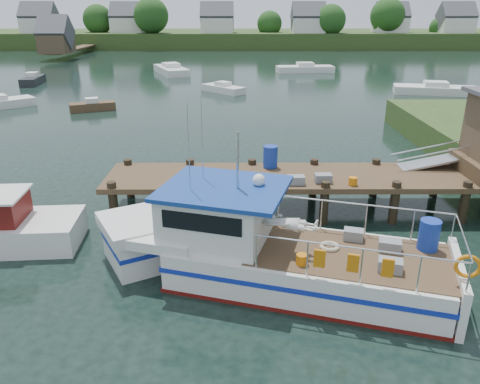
{
  "coord_description": "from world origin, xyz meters",
  "views": [
    {
      "loc": [
        -1.06,
        -16.6,
        7.26
      ],
      "look_at": [
        -1.0,
        -1.5,
        1.3
      ],
      "focal_mm": 35.0,
      "sensor_mm": 36.0,
      "label": 1
    }
  ],
  "objects_px": {
    "lobster_boat": "(262,250)",
    "moored_e": "(33,80)",
    "moored_far": "(305,69)",
    "moored_b": "(223,89)",
    "dock": "(442,153)",
    "moored_c": "(435,89)",
    "moored_rowboat": "(92,106)",
    "moored_d": "(171,70)"
  },
  "relations": [
    {
      "from": "lobster_boat",
      "to": "moored_e",
      "type": "height_order",
      "value": "lobster_boat"
    },
    {
      "from": "moored_far",
      "to": "moored_b",
      "type": "bearing_deg",
      "value": -143.83
    },
    {
      "from": "dock",
      "to": "moored_c",
      "type": "xyz_separation_m",
      "value": [
        10.2,
        25.88,
        -1.82
      ]
    },
    {
      "from": "lobster_boat",
      "to": "moored_c",
      "type": "relative_size",
      "value": 1.4
    },
    {
      "from": "lobster_boat",
      "to": "moored_rowboat",
      "type": "distance_m",
      "value": 26.42
    },
    {
      "from": "lobster_boat",
      "to": "moored_far",
      "type": "height_order",
      "value": "lobster_boat"
    },
    {
      "from": "moored_far",
      "to": "moored_c",
      "type": "relative_size",
      "value": 0.94
    },
    {
      "from": "dock",
      "to": "moored_rowboat",
      "type": "distance_m",
      "value": 26.45
    },
    {
      "from": "dock",
      "to": "moored_b",
      "type": "bearing_deg",
      "value": 108.48
    },
    {
      "from": "lobster_boat",
      "to": "moored_d",
      "type": "bearing_deg",
      "value": 117.29
    },
    {
      "from": "moored_b",
      "to": "moored_c",
      "type": "bearing_deg",
      "value": 7.98
    },
    {
      "from": "moored_far",
      "to": "moored_e",
      "type": "bearing_deg",
      "value": 177.31
    },
    {
      "from": "lobster_boat",
      "to": "moored_b",
      "type": "distance_m",
      "value": 31.85
    },
    {
      "from": "lobster_boat",
      "to": "moored_e",
      "type": "xyz_separation_m",
      "value": [
        -21.59,
        36.86,
        -0.48
      ]
    },
    {
      "from": "lobster_boat",
      "to": "moored_d",
      "type": "relative_size",
      "value": 1.33
    },
    {
      "from": "moored_d",
      "to": "moored_c",
      "type": "bearing_deg",
      "value": -21.02
    },
    {
      "from": "lobster_boat",
      "to": "moored_c",
      "type": "distance_m",
      "value": 35.28
    },
    {
      "from": "moored_rowboat",
      "to": "moored_far",
      "type": "relative_size",
      "value": 0.5
    },
    {
      "from": "dock",
      "to": "moored_e",
      "type": "distance_m",
      "value": 42.79
    },
    {
      "from": "moored_c",
      "to": "moored_e",
      "type": "xyz_separation_m",
      "value": [
        -38.69,
        6.01,
        0.03
      ]
    },
    {
      "from": "moored_c",
      "to": "moored_e",
      "type": "height_order",
      "value": "moored_e"
    },
    {
      "from": "lobster_boat",
      "to": "moored_rowboat",
      "type": "xyz_separation_m",
      "value": [
        -11.71,
        23.68,
        -0.56
      ]
    },
    {
      "from": "moored_far",
      "to": "moored_e",
      "type": "height_order",
      "value": "moored_e"
    },
    {
      "from": "moored_e",
      "to": "lobster_boat",
      "type": "bearing_deg",
      "value": -76.2
    },
    {
      "from": "moored_rowboat",
      "to": "moored_c",
      "type": "relative_size",
      "value": 0.46
    },
    {
      "from": "moored_far",
      "to": "moored_rowboat",
      "type": "bearing_deg",
      "value": -150.97
    },
    {
      "from": "lobster_boat",
      "to": "moored_c",
      "type": "xyz_separation_m",
      "value": [
        17.1,
        30.86,
        -0.5
      ]
    },
    {
      "from": "moored_far",
      "to": "moored_b",
      "type": "xyz_separation_m",
      "value": [
        -9.47,
        -14.59,
        -0.06
      ]
    },
    {
      "from": "lobster_boat",
      "to": "moored_b",
      "type": "height_order",
      "value": "lobster_boat"
    },
    {
      "from": "lobster_boat",
      "to": "moored_c",
      "type": "bearing_deg",
      "value": 77.48
    },
    {
      "from": "moored_c",
      "to": "moored_b",
      "type": "bearing_deg",
      "value": -159.66
    },
    {
      "from": "lobster_boat",
      "to": "moored_rowboat",
      "type": "relative_size",
      "value": 3.0
    },
    {
      "from": "moored_c",
      "to": "moored_d",
      "type": "relative_size",
      "value": 0.96
    },
    {
      "from": "lobster_boat",
      "to": "moored_c",
      "type": "height_order",
      "value": "lobster_boat"
    },
    {
      "from": "moored_d",
      "to": "moored_e",
      "type": "height_order",
      "value": "moored_d"
    },
    {
      "from": "moored_b",
      "to": "moored_e",
      "type": "xyz_separation_m",
      "value": [
        -19.54,
        5.08,
        0.08
      ]
    },
    {
      "from": "moored_d",
      "to": "moored_e",
      "type": "xyz_separation_m",
      "value": [
        -13.01,
        -8.07,
        -0.02
      ]
    },
    {
      "from": "moored_rowboat",
      "to": "moored_d",
      "type": "distance_m",
      "value": 21.48
    },
    {
      "from": "dock",
      "to": "lobster_boat",
      "type": "bearing_deg",
      "value": -144.19
    },
    {
      "from": "moored_d",
      "to": "moored_e",
      "type": "relative_size",
      "value": 1.75
    },
    {
      "from": "moored_far",
      "to": "moored_c",
      "type": "xyz_separation_m",
      "value": [
        9.68,
        -15.51,
        -0.01
      ]
    },
    {
      "from": "moored_b",
      "to": "moored_d",
      "type": "xyz_separation_m",
      "value": [
        -6.53,
        13.15,
        0.1
      ]
    }
  ]
}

